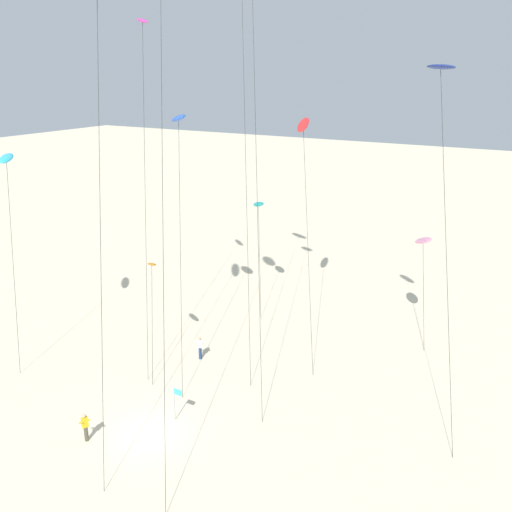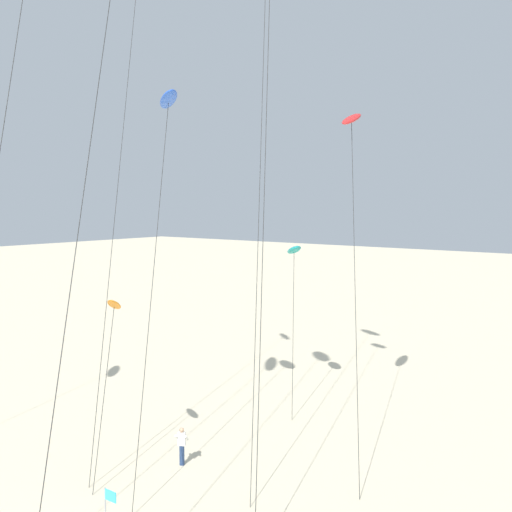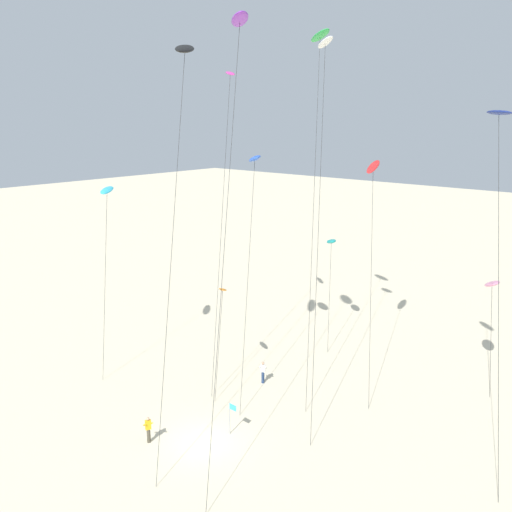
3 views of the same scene
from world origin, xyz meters
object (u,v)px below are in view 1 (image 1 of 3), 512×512
object	(u,v)px
kite_navy	(441,72)
kite_red	(303,127)
kite_teal	(258,205)
kite_flyer_nearest	(200,347)
kite_blue	(179,120)
kite_flyer_middle	(85,427)
kite_pink	(423,241)
marker_flag	(176,398)
kite_magenta	(143,30)
kite_cyan	(6,160)
kite_orange	(152,265)

from	to	relation	value
kite_navy	kite_red	size ratio (longest dim) A/B	1.21
kite_teal	kite_flyer_nearest	size ratio (longest dim) A/B	5.51
kite_blue	kite_teal	bearing A→B (deg)	83.67
kite_red	kite_flyer_middle	size ratio (longest dim) A/B	9.56
kite_navy	kite_red	world-z (taller)	kite_navy
kite_navy	kite_blue	xyz separation A→B (m)	(-15.44, -2.55, -2.90)
kite_red	kite_pink	bearing A→B (deg)	17.79
kite_pink	marker_flag	world-z (taller)	kite_pink
kite_magenta	kite_flyer_middle	size ratio (longest dim) A/B	13.41
kite_magenta	kite_teal	distance (m)	15.48
kite_pink	kite_cyan	world-z (taller)	kite_cyan
kite_navy	kite_flyer_middle	size ratio (longest dim) A/B	11.58
kite_blue	kite_cyan	bearing A→B (deg)	-144.49
kite_pink	kite_blue	xyz separation A→B (m)	(-14.14, -9.22, 8.43)
kite_navy	kite_cyan	size ratio (longest dim) A/B	1.38
kite_magenta	kite_flyer_nearest	distance (m)	21.67
kite_teal	kite_flyer_nearest	distance (m)	12.93
kite_teal	kite_orange	world-z (taller)	kite_teal
kite_magenta	kite_pink	distance (m)	24.01
kite_flyer_nearest	kite_pink	bearing A→B (deg)	41.63
kite_flyer_nearest	kite_magenta	bearing A→B (deg)	152.77
kite_magenta	kite_red	xyz separation A→B (m)	(9.61, 4.98, -6.24)
kite_orange	kite_navy	bearing A→B (deg)	19.14
kite_red	kite_flyer_nearest	world-z (taller)	kite_red
kite_magenta	kite_cyan	size ratio (longest dim) A/B	1.60
kite_red	marker_flag	bearing A→B (deg)	-93.37
kite_teal	kite_cyan	distance (m)	18.72
kite_navy	kite_pink	world-z (taller)	kite_navy
kite_magenta	kite_teal	xyz separation A→B (m)	(4.80, 7.21, -12.83)
kite_magenta	kite_flyer_middle	distance (m)	25.13
kite_flyer_nearest	kite_navy	bearing A→B (deg)	16.84
kite_navy	kite_flyer_middle	xyz separation A→B (m)	(-13.69, -14.23, -17.98)
kite_teal	marker_flag	bearing A→B (deg)	-76.57
kite_red	kite_cyan	xyz separation A→B (m)	(-14.68, -12.89, -1.67)
kite_pink	kite_orange	bearing A→B (deg)	-140.15
kite_orange	kite_blue	distance (m)	9.52
kite_flyer_nearest	kite_red	bearing A→B (deg)	65.28
kite_orange	kite_flyer_nearest	distance (m)	6.72
kite_pink	kite_cyan	bearing A→B (deg)	-145.95
kite_teal	kite_red	xyz separation A→B (m)	(4.81, -2.23, 6.59)
kite_navy	kite_blue	size ratio (longest dim) A/B	1.17
kite_navy	kite_teal	world-z (taller)	kite_navy
kite_flyer_middle	kite_red	bearing A→B (deg)	77.52
kite_cyan	kite_blue	world-z (taller)	kite_blue
kite_red	kite_cyan	distance (m)	19.61
kite_flyer_middle	kite_pink	bearing A→B (deg)	59.34
kite_orange	kite_flyer_middle	world-z (taller)	kite_orange
kite_navy	kite_pink	bearing A→B (deg)	101.10
kite_navy	kite_orange	world-z (taller)	kite_navy
kite_flyer_nearest	marker_flag	xyz separation A→B (m)	(2.85, -6.34, 0.60)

